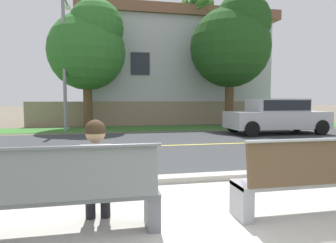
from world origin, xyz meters
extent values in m
plane|color=#665B4C|center=(0.00, 8.00, 0.00)|extent=(140.00, 140.00, 0.00)
cube|color=#B7B2A8|center=(0.00, 0.40, 0.01)|extent=(44.00, 3.60, 0.01)
cube|color=#ADA89E|center=(0.00, 2.35, 0.06)|extent=(44.00, 0.30, 0.11)
cube|color=#383A3D|center=(0.00, 6.50, 0.00)|extent=(52.00, 8.00, 0.01)
cube|color=#E0CC4C|center=(0.00, 6.50, 0.01)|extent=(48.00, 0.14, 0.01)
cube|color=#38702D|center=(0.00, 12.44, 0.01)|extent=(48.00, 2.80, 0.02)
cube|color=slate|center=(-0.55, 0.57, 0.23)|extent=(0.14, 0.40, 0.45)
cube|color=slate|center=(-1.47, 0.57, 0.42)|extent=(1.98, 0.44, 0.05)
cube|color=slate|center=(-1.47, 0.38, 0.71)|extent=(1.90, 0.12, 0.52)
cylinder|color=slate|center=(-1.47, 0.37, 0.99)|extent=(1.98, 0.04, 0.04)
cube|color=#9EA0A8|center=(0.55, 0.57, 0.23)|extent=(0.14, 0.40, 0.45)
cube|color=#9EA0A8|center=(1.47, 0.57, 0.42)|extent=(1.98, 0.44, 0.05)
cube|color=brown|center=(1.47, 0.38, 0.71)|extent=(1.90, 0.12, 0.52)
cylinder|color=#9EA0A8|center=(1.47, 0.37, 0.99)|extent=(1.98, 0.04, 0.04)
cylinder|color=black|center=(-1.26, 0.76, 0.51)|extent=(0.15, 0.42, 0.15)
cylinder|color=black|center=(-1.08, 0.76, 0.51)|extent=(0.15, 0.42, 0.15)
cylinder|color=black|center=(-1.26, 0.95, 0.21)|extent=(0.12, 0.12, 0.43)
cube|color=black|center=(-1.26, 1.03, 0.04)|extent=(0.09, 0.24, 0.07)
cylinder|color=black|center=(-1.08, 0.95, 0.21)|extent=(0.12, 0.12, 0.43)
cube|color=black|center=(-1.08, 1.03, 0.04)|extent=(0.09, 0.24, 0.07)
cube|color=gray|center=(-1.17, 0.57, 0.71)|extent=(0.34, 0.20, 0.52)
cylinder|color=gray|center=(-1.38, 0.59, 0.73)|extent=(0.09, 0.09, 0.46)
cylinder|color=gray|center=(-0.95, 0.59, 0.73)|extent=(0.09, 0.09, 0.46)
sphere|color=tan|center=(-1.17, 0.58, 1.10)|extent=(0.21, 0.21, 0.21)
sphere|color=#382819|center=(-1.17, 0.58, 1.14)|extent=(0.22, 0.22, 0.22)
cube|color=#B2B5BC|center=(6.19, 8.90, 0.62)|extent=(4.30, 1.76, 0.72)
cube|color=#B2B5BC|center=(6.19, 8.90, 1.24)|extent=(2.24, 1.58, 0.60)
cube|color=black|center=(6.19, 8.90, 1.26)|extent=(2.15, 1.62, 0.43)
cylinder|color=black|center=(7.79, 8.06, 0.32)|extent=(0.64, 0.18, 0.64)
cylinder|color=black|center=(7.79, 9.74, 0.32)|extent=(0.64, 0.18, 0.64)
cylinder|color=black|center=(4.59, 8.06, 0.32)|extent=(0.64, 0.18, 0.64)
cylinder|color=black|center=(4.59, 9.74, 0.32)|extent=(0.64, 0.18, 0.64)
cylinder|color=gray|center=(-3.03, 12.04, 3.31)|extent=(0.16, 0.16, 6.62)
cylinder|color=gray|center=(-3.03, 12.94, 6.42)|extent=(0.10, 1.80, 0.10)
cube|color=silver|center=(-3.03, 13.84, 6.34)|extent=(0.24, 0.44, 0.14)
cylinder|color=brown|center=(-2.07, 13.35, 1.25)|extent=(0.47, 0.47, 2.51)
sphere|color=#2D6B28|center=(-2.07, 13.35, 4.01)|extent=(4.01, 4.01, 4.01)
sphere|color=#2D6B28|center=(-1.57, 13.05, 5.21)|extent=(2.81, 2.81, 2.81)
cylinder|color=brown|center=(5.61, 12.67, 1.37)|extent=(0.49, 0.49, 2.73)
sphere|color=#1E4719|center=(5.61, 12.67, 4.37)|extent=(4.37, 4.37, 4.37)
sphere|color=#1E4719|center=(6.16, 12.34, 5.69)|extent=(3.06, 3.06, 3.06)
cylinder|color=brown|center=(4.39, 14.78, 3.67)|extent=(0.32, 0.32, 7.34)
cone|color=#427A33|center=(4.84, 14.78, 7.09)|extent=(0.44, 1.64, 1.07)
cone|color=#427A33|center=(4.61, 15.17, 7.09)|extent=(1.64, 1.20, 1.07)
cone|color=#427A33|center=(4.16, 15.17, 7.09)|extent=(1.64, 1.20, 1.07)
cone|color=#427A33|center=(3.94, 14.78, 7.09)|extent=(0.44, 1.64, 1.07)
cone|color=#427A33|center=(4.16, 14.39, 7.09)|extent=(1.64, 1.20, 1.07)
cone|color=#427A33|center=(4.61, 14.39, 7.09)|extent=(1.64, 1.20, 1.07)
sphere|color=#427A33|center=(4.39, 14.78, 7.44)|extent=(0.70, 0.70, 0.70)
cube|color=gray|center=(1.00, 14.56, 0.70)|extent=(13.00, 0.36, 1.40)
cube|color=#B7BCC1|center=(3.46, 17.76, 3.27)|extent=(11.61, 6.40, 6.54)
cube|color=brown|center=(3.46, 17.76, 6.84)|extent=(12.54, 6.91, 0.60)
cube|color=#232833|center=(0.85, 14.53, 3.60)|extent=(1.10, 0.06, 1.30)
cube|color=#232833|center=(6.08, 14.53, 3.60)|extent=(1.10, 0.06, 1.30)
camera|label=1|loc=(-1.03, -2.68, 1.46)|focal=31.33mm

